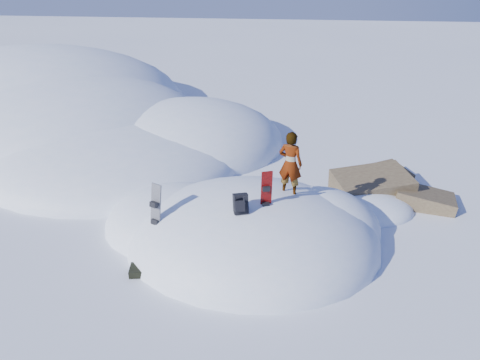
# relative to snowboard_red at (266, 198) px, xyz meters

# --- Properties ---
(ground) EXTENTS (120.00, 120.00, 0.00)m
(ground) POSITION_rel_snowboard_red_xyz_m (-0.39, 0.50, -1.64)
(ground) COLOR white
(ground) RESTS_ON ground
(snow_mound) EXTENTS (8.00, 6.00, 3.00)m
(snow_mound) POSITION_rel_snowboard_red_xyz_m (-0.56, 0.74, -1.64)
(snow_mound) COLOR white
(snow_mound) RESTS_ON ground
(snow_ridge) EXTENTS (21.50, 18.50, 6.40)m
(snow_ridge) POSITION_rel_snowboard_red_xyz_m (-10.82, 10.35, -1.64)
(snow_ridge) COLOR white
(snow_ridge) RESTS_ON ground
(rock_outcrop) EXTENTS (4.68, 4.41, 1.68)m
(rock_outcrop) POSITION_rel_snowboard_red_xyz_m (3.33, 3.51, -1.63)
(rock_outcrop) COLOR brown
(rock_outcrop) RESTS_ON ground
(snowboard_red) EXTENTS (0.31, 0.25, 1.52)m
(snowboard_red) POSITION_rel_snowboard_red_xyz_m (0.00, 0.00, 0.00)
(snowboard_red) COLOR #BF0B0A
(snowboard_red) RESTS_ON snow_mound
(snowboard_dark) EXTENTS (0.41, 0.40, 1.66)m
(snowboard_dark) POSITION_rel_snowboard_red_xyz_m (-2.80, -0.39, -0.46)
(snowboard_dark) COLOR black
(snowboard_dark) RESTS_ON snow_mound
(backpack) EXTENTS (0.45, 0.51, 0.59)m
(backpack) POSITION_rel_snowboard_red_xyz_m (-0.60, -0.40, -0.00)
(backpack) COLOR black
(backpack) RESTS_ON snow_mound
(gear_pile) EXTENTS (0.89, 0.68, 0.24)m
(gear_pile) POSITION_rel_snowboard_red_xyz_m (-2.86, -1.28, -1.53)
(gear_pile) COLOR black
(gear_pile) RESTS_ON ground
(person) EXTENTS (0.75, 0.60, 1.77)m
(person) POSITION_rel_snowboard_red_xyz_m (0.55, 0.90, 0.60)
(person) COLOR slate
(person) RESTS_ON snow_mound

